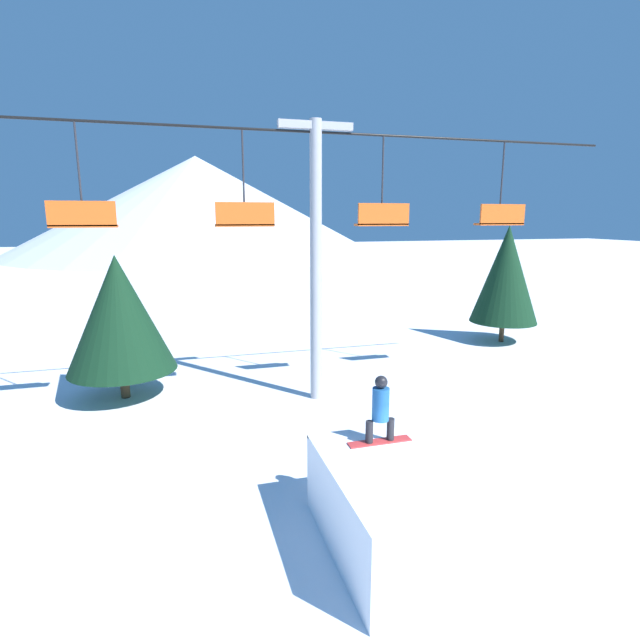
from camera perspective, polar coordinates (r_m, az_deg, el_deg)
ground_plane at (r=10.32m, az=13.97°, el=-25.19°), size 220.00×220.00×0.00m
mountain_ridge at (r=89.03m, az=-13.86°, el=12.61°), size 60.72×60.72×16.01m
snow_ramp at (r=10.01m, az=8.30°, el=-20.50°), size 2.33×3.61×1.64m
snowboarder at (r=10.21m, az=6.93°, el=-10.04°), size 1.32×0.34×1.41m
chairlift at (r=16.35m, az=-0.45°, el=9.61°), size 21.54×0.44×9.12m
pine_tree_near at (r=18.01m, az=-21.99°, el=0.66°), size 3.58×3.58×4.92m
pine_tree_far at (r=26.04m, az=20.49°, el=4.91°), size 3.21×3.21×5.75m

